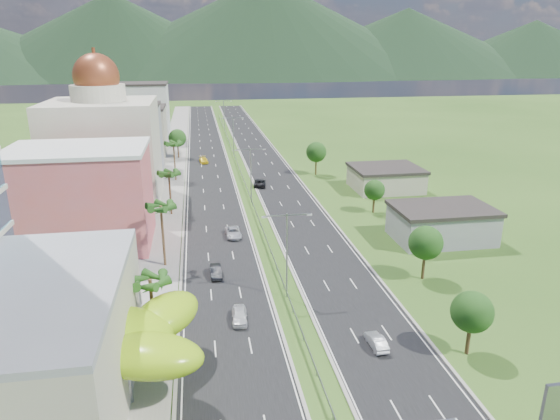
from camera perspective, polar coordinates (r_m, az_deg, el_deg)
ground at (r=55.01m, az=2.67°, el=-14.70°), size 500.00×500.00×0.00m
road_left at (r=138.35m, az=-8.23°, el=5.61°), size 11.00×260.00×0.04m
road_right at (r=139.44m, az=-2.03°, el=5.88°), size 11.00×260.00×0.04m
sidewalk_left at (r=138.50m, az=-12.18°, el=5.41°), size 7.00×260.00×0.12m
median_guardrail at (r=121.08m, az=-4.45°, el=4.22°), size 0.10×216.06×0.76m
streetlight_median_b at (r=60.57m, az=0.79°, el=-4.22°), size 6.04×0.25×11.00m
streetlight_median_c at (r=98.36m, az=-3.36°, el=4.62°), size 6.04×0.25×11.00m
streetlight_median_d at (r=142.32m, az=-5.36°, el=8.83°), size 6.04×0.25×11.00m
streetlight_median_e at (r=186.78m, az=-6.43°, el=11.04°), size 6.04×0.25×11.00m
lime_canopy at (r=49.06m, az=-20.35°, el=-13.54°), size 18.00×15.00×7.40m
pink_shophouse at (r=82.25m, az=-21.70°, el=1.13°), size 20.00×15.00×15.00m
domed_building at (r=103.34m, az=-19.46°, el=6.89°), size 20.00×20.00×28.70m
midrise_grey at (r=128.10m, az=-17.09°, el=7.62°), size 16.00×15.00×16.00m
midrise_beige at (r=149.88m, az=-16.03°, el=8.59°), size 16.00×15.00×13.00m
midrise_white at (r=172.18m, az=-15.32°, el=10.67°), size 16.00×15.00×18.00m
shed_near at (r=84.30m, az=17.96°, el=-1.63°), size 15.00×10.00×5.00m
shed_far at (r=111.28m, az=11.96°, el=3.45°), size 14.00×12.00×4.40m
palm_tree_b at (r=52.61m, az=-14.61°, el=-8.12°), size 3.60×3.60×8.10m
palm_tree_c at (r=70.61m, az=-13.45°, el=0.10°), size 3.60×3.60×9.60m
palm_tree_d at (r=92.96m, az=-12.59°, el=3.90°), size 3.60×3.60×8.60m
palm_tree_e at (r=117.20m, az=-12.08°, el=7.25°), size 3.60×3.60×9.40m
leafy_tree_lfar at (r=142.27m, az=-11.64°, el=8.05°), size 4.90×4.90×8.05m
leafy_tree_ra at (r=53.99m, az=21.09°, el=-10.83°), size 4.20×4.20×6.90m
leafy_tree_rb at (r=68.63m, az=16.32°, el=-3.63°), size 4.55×4.55×7.47m
leafy_tree_rc at (r=94.41m, az=10.75°, el=2.25°), size 3.85×3.85×6.33m
leafy_tree_rd at (r=120.90m, az=4.16°, el=6.61°), size 4.90×4.90×8.05m
mountain_ridge at (r=500.88m, az=-1.46°, el=14.85°), size 860.00×140.00×90.00m
car_white_near_left at (r=58.11m, az=-4.65°, el=-11.92°), size 1.94×4.28×1.43m
car_dark_left at (r=68.87m, az=-7.35°, el=-6.96°), size 1.55×4.24×1.39m
car_silver_mid_left at (r=82.30m, az=-5.37°, el=-2.57°), size 2.57×5.19×1.42m
car_yellow_far_left at (r=135.71m, az=-8.73°, el=5.66°), size 2.57×5.18×1.45m
car_silver_right at (r=54.54m, az=10.96°, el=-14.51°), size 1.49×3.96×1.29m
car_dark_far_right at (r=111.66m, az=-2.34°, el=3.15°), size 3.35×5.85×1.54m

